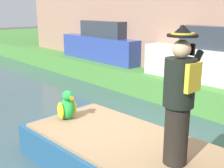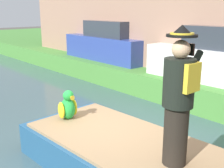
{
  "view_description": "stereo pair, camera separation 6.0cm",
  "coord_description": "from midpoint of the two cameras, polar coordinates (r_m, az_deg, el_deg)",
  "views": [
    {
      "loc": [
        -2.94,
        -3.67,
        2.74
      ],
      "look_at": [
        -0.12,
        -0.53,
        1.61
      ],
      "focal_mm": 44.98,
      "sensor_mm": 36.0,
      "label": 1
    },
    {
      "loc": [
        -2.9,
        -3.71,
        2.74
      ],
      "look_at": [
        -0.12,
        -0.53,
        1.61
      ],
      "focal_mm": 44.98,
      "sensor_mm": 36.0,
      "label": 2
    }
  ],
  "objects": [
    {
      "name": "parked_car_blue",
      "position": [
        11.2,
        -0.63,
        8.33
      ],
      "size": [
        1.76,
        4.03,
        1.5
      ],
      "color": "#2D4293",
      "rests_on": "grass_bank_far"
    },
    {
      "name": "parrot_plush",
      "position": [
        5.39,
        -9.43,
        -4.59
      ],
      "size": [
        0.36,
        0.35,
        0.57
      ],
      "color": "green",
      "rests_on": "boat"
    },
    {
      "name": "person_pirate",
      "position": [
        3.7,
        13.02,
        -2.78
      ],
      "size": [
        0.61,
        0.42,
        1.85
      ],
      "rotation": [
        0.0,
        0.0,
        0.01
      ],
      "color": "black",
      "rests_on": "boat"
    },
    {
      "name": "canal_water",
      "position": [
        5.42,
        -3.21,
        -14.82
      ],
      "size": [
        6.28,
        48.0,
        0.1
      ],
      "primitive_type": "cube",
      "color": "#3D565B",
      "rests_on": "ground"
    },
    {
      "name": "ground_plane",
      "position": [
        5.44,
        -3.2,
        -15.27
      ],
      "size": [
        80.0,
        80.0,
        0.0
      ],
      "primitive_type": "plane",
      "color": "#4C4742"
    },
    {
      "name": "boat",
      "position": [
        4.63,
        4.48,
        -15.41
      ],
      "size": [
        2.03,
        4.29,
        0.61
      ],
      "color": "#23517A",
      "rests_on": "canal_water"
    },
    {
      "name": "parked_car_white",
      "position": [
        8.32,
        21.32,
        5.0
      ],
      "size": [
        1.85,
        4.06,
        1.5
      ],
      "color": "white",
      "rests_on": "grass_bank_far"
    }
  ]
}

